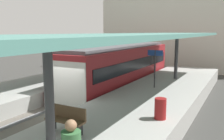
% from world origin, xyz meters
% --- Properties ---
extents(ground_plane, '(80.00, 80.00, 0.00)m').
position_xyz_m(ground_plane, '(0.00, 0.00, 0.00)').
color(ground_plane, '#383835').
extents(platform_left, '(4.40, 28.00, 1.00)m').
position_xyz_m(platform_left, '(-3.80, 0.00, 0.50)').
color(platform_left, '#9E9E99').
rests_on(platform_left, ground_plane).
extents(platform_right, '(4.40, 28.00, 1.00)m').
position_xyz_m(platform_right, '(3.80, 0.00, 0.50)').
color(platform_right, '#9E9E99').
rests_on(platform_right, ground_plane).
extents(track_ballast, '(3.20, 28.00, 0.20)m').
position_xyz_m(track_ballast, '(0.00, 0.00, 0.10)').
color(track_ballast, '#59544C').
rests_on(track_ballast, ground_plane).
extents(rail_near_side, '(0.08, 28.00, 0.14)m').
position_xyz_m(rail_near_side, '(-0.72, 0.00, 0.27)').
color(rail_near_side, slate).
rests_on(rail_near_side, track_ballast).
extents(rail_far_side, '(0.08, 28.00, 0.14)m').
position_xyz_m(rail_far_side, '(0.72, 0.00, 0.27)').
color(rail_far_side, slate).
rests_on(rail_far_side, track_ballast).
extents(commuter_train, '(2.78, 13.10, 3.10)m').
position_xyz_m(commuter_train, '(0.00, 6.77, 1.73)').
color(commuter_train, maroon).
rests_on(commuter_train, track_ballast).
extents(canopy_left, '(4.18, 21.00, 3.05)m').
position_xyz_m(canopy_left, '(-3.80, 1.40, 3.93)').
color(canopy_left, '#333335').
rests_on(canopy_left, platform_left).
extents(canopy_right, '(4.18, 21.00, 3.18)m').
position_xyz_m(canopy_right, '(3.80, 1.40, 4.06)').
color(canopy_right, '#333335').
rests_on(canopy_right, platform_right).
extents(platform_bench, '(1.40, 0.41, 0.86)m').
position_xyz_m(platform_bench, '(2.99, -3.29, 1.46)').
color(platform_bench, black).
rests_on(platform_bench, platform_right).
extents(platform_sign, '(0.90, 0.08, 2.21)m').
position_xyz_m(platform_sign, '(3.39, 4.35, 2.62)').
color(platform_sign, '#262628').
rests_on(platform_sign, platform_right).
extents(litter_bin, '(0.44, 0.44, 0.80)m').
position_xyz_m(litter_bin, '(5.30, -0.62, 1.40)').
color(litter_bin, maroon).
rests_on(litter_bin, platform_right).
extents(station_building_backdrop, '(18.00, 6.00, 11.00)m').
position_xyz_m(station_building_backdrop, '(1.47, 20.00, 5.50)').
color(station_building_backdrop, beige).
rests_on(station_building_backdrop, ground_plane).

